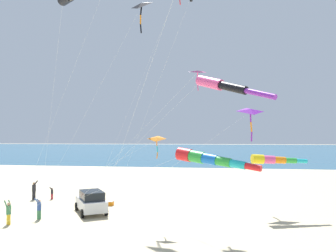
{
  "coord_description": "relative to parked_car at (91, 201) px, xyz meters",
  "views": [
    {
      "loc": [
        -23.37,
        -16.38,
        6.22
      ],
      "look_at": [
        0.36,
        -12.61,
        7.08
      ],
      "focal_mm": 35.18,
      "sensor_mm": 36.0,
      "label": 1
    }
  ],
  "objects": [
    {
      "name": "kite_delta_red_high_left",
      "position": [
        3.36,
        -3.36,
        17.59
      ],
      "size": [
        3.56,
        12.29,
        19.14
      ],
      "color": "black",
      "rests_on": "ground_plane"
    },
    {
      "name": "kite_delta_blue_topmost",
      "position": [
        4.37,
        -13.32,
        7.64
      ],
      "size": [
        4.81,
        13.24,
        9.09
      ],
      "color": "purple",
      "rests_on": "ground_plane"
    },
    {
      "name": "kite_windsock_striped_overhead",
      "position": [
        -5.51,
        -10.71,
        8.53
      ],
      "size": [
        4.6,
        14.7,
        10.41
      ],
      "color": "#EF4C93",
      "rests_on": "ground_plane"
    },
    {
      "name": "person_child_grey_jacket",
      "position": [
        -2.63,
        3.11,
        -0.06
      ],
      "size": [
        0.58,
        0.52,
        1.64
      ],
      "color": "#3D7F51",
      "rests_on": "ground_plane"
    },
    {
      "name": "person_child_green_jacket",
      "position": [
        -4.4,
        4.44,
        -0.01
      ],
      "size": [
        0.54,
        0.61,
        1.73
      ],
      "color": "gold",
      "rests_on": "ground_plane"
    },
    {
      "name": "kite_windsock_rainbow_low_near",
      "position": [
        1.02,
        -14.63,
        3.53
      ],
      "size": [
        2.56,
        14.62,
        4.93
      ],
      "color": "yellow",
      "rests_on": "ground_plane"
    },
    {
      "name": "ocean_water_strip",
      "position": [
        162.3,
        5.79,
        -0.95
      ],
      "size": [
        240.0,
        600.0,
        0.01
      ],
      "primitive_type": "cube",
      "color": "#285B7A",
      "rests_on": "ground_plane"
    },
    {
      "name": "kite_windsock_long_streamer_left",
      "position": [
        -7.22,
        -9.76,
        4.09
      ],
      "size": [
        7.53,
        16.49,
        5.65
      ],
      "color": "red",
      "rests_on": "ground_plane"
    },
    {
      "name": "person_adult_flyer",
      "position": [
        4.73,
        7.99,
        0.09
      ],
      "size": [
        0.63,
        0.68,
        1.91
      ],
      "color": "#232328",
      "rests_on": "ground_plane"
    },
    {
      "name": "ground_plane",
      "position": [
        -2.7,
        5.79,
        -0.95
      ],
      "size": [
        600.0,
        600.0,
        0.0
      ],
      "primitive_type": "plane",
      "color": "#C6B58C"
    },
    {
      "name": "person_bystander_far",
      "position": [
        5.23,
        6.31,
        -0.28
      ],
      "size": [
        0.44,
        0.42,
        1.23
      ],
      "color": "#B72833",
      "rests_on": "ground_plane"
    },
    {
      "name": "cooler_box",
      "position": [
        3.18,
        -0.62,
        -0.74
      ],
      "size": [
        0.62,
        0.42,
        0.42
      ],
      "color": "orange",
      "rests_on": "ground_plane"
    },
    {
      "name": "kite_delta_long_streamer_right",
      "position": [
        -0.6,
        -8.83,
        10.31
      ],
      "size": [
        5.24,
        13.16,
        11.55
      ],
      "color": "#EF4C93",
      "rests_on": "ground_plane"
    },
    {
      "name": "kite_delta_checkered_midright",
      "position": [
        -2.82,
        -6.02,
        5.16
      ],
      "size": [
        4.75,
        11.0,
        6.41
      ],
      "color": "orange",
      "rests_on": "ground_plane"
    },
    {
      "name": "parked_car",
      "position": [
        0.0,
        0.0,
        0.0
      ],
      "size": [
        4.61,
        3.92,
        1.85
      ],
      "color": "silver",
      "rests_on": "ground_plane"
    }
  ]
}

